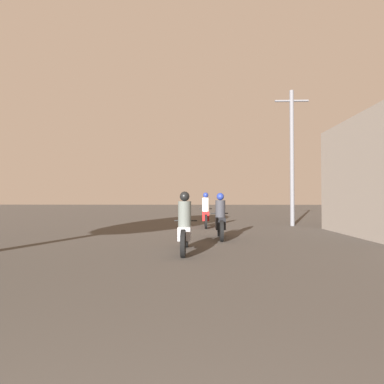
{
  "coord_description": "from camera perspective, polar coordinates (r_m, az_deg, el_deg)",
  "views": [
    {
      "loc": [
        0.31,
        0.41,
        1.33
      ],
      "look_at": [
        -0.24,
        18.4,
        1.7
      ],
      "focal_mm": 28.0,
      "sensor_mm": 36.0,
      "label": 1
    }
  ],
  "objects": [
    {
      "name": "motorcycle_black",
      "position": [
        9.86,
        5.4,
        -5.38
      ],
      "size": [
        0.6,
        1.94,
        1.5
      ],
      "rotation": [
        0.0,
        0.0,
        0.01
      ],
      "color": "black",
      "rests_on": "ground_plane"
    },
    {
      "name": "motorcycle_red",
      "position": [
        13.71,
        2.63,
        -4.07
      ],
      "size": [
        0.6,
        1.99,
        1.58
      ],
      "rotation": [
        0.0,
        0.0,
        0.16
      ],
      "color": "black",
      "rests_on": "ground_plane"
    },
    {
      "name": "motorcycle_silver",
      "position": [
        7.44,
        -1.39,
        -6.79
      ],
      "size": [
        0.6,
        2.02,
        1.49
      ],
      "rotation": [
        0.0,
        0.0,
        0.05
      ],
      "color": "black",
      "rests_on": "ground_plane"
    },
    {
      "name": "utility_pole_far",
      "position": [
        15.24,
        18.5,
        6.77
      ],
      "size": [
        1.6,
        0.2,
        6.52
      ],
      "color": "slate",
      "rests_on": "ground_plane"
    }
  ]
}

